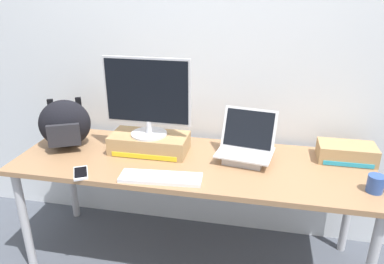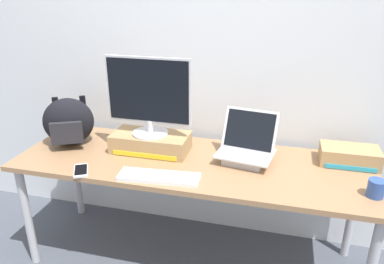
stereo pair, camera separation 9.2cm
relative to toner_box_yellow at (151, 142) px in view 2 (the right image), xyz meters
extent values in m
plane|color=#474C56|center=(0.28, -0.07, -0.77)|extent=(20.00, 20.00, 0.00)
cube|color=silver|center=(0.28, 0.37, 0.53)|extent=(7.00, 0.10, 2.60)
cube|color=#99704C|center=(0.28, -0.07, -0.07)|extent=(2.06, 0.68, 0.03)
cylinder|color=#B2B2B7|center=(-0.69, -0.35, -0.43)|extent=(0.05, 0.05, 0.68)
cylinder|color=#B2B2B7|center=(-0.69, 0.21, -0.43)|extent=(0.05, 0.05, 0.68)
cylinder|color=#B2B2B7|center=(1.25, 0.21, -0.43)|extent=(0.05, 0.05, 0.68)
cube|color=#A88456|center=(0.00, 0.00, 0.00)|extent=(0.47, 0.23, 0.11)
cube|color=yellow|center=(0.00, -0.12, -0.04)|extent=(0.40, 0.00, 0.03)
cylinder|color=silver|center=(0.00, 0.00, 0.06)|extent=(0.22, 0.22, 0.01)
cylinder|color=silver|center=(0.00, 0.00, 0.11)|extent=(0.04, 0.04, 0.08)
cube|color=silver|center=(0.00, 0.00, 0.33)|extent=(0.52, 0.02, 0.39)
cube|color=black|center=(0.00, -0.01, 0.33)|extent=(0.49, 0.01, 0.37)
cube|color=#ADADB2|center=(0.58, -0.01, -0.03)|extent=(0.25, 0.23, 0.05)
cube|color=silver|center=(0.58, -0.01, 0.00)|extent=(0.35, 0.29, 0.01)
cube|color=#B7B7BC|center=(0.58, 0.01, 0.00)|extent=(0.29, 0.18, 0.00)
cube|color=silver|center=(0.59, 0.06, 0.12)|extent=(0.32, 0.15, 0.23)
cube|color=black|center=(0.59, 0.06, 0.12)|extent=(0.29, 0.13, 0.20)
cube|color=white|center=(0.16, -0.32, -0.05)|extent=(0.44, 0.16, 0.02)
cube|color=silver|center=(0.16, -0.32, -0.03)|extent=(0.42, 0.14, 0.00)
ellipsoid|color=black|center=(-0.54, -0.02, 0.10)|extent=(0.37, 0.32, 0.30)
cube|color=#232328|center=(-0.49, -0.13, 0.07)|extent=(0.18, 0.11, 0.14)
cube|color=black|center=(-0.67, 0.05, 0.11)|extent=(0.04, 0.03, 0.23)
cube|color=black|center=(-0.51, 0.12, 0.11)|extent=(0.04, 0.03, 0.23)
cylinder|color=#2D4C93|center=(1.23, -0.23, -0.01)|extent=(0.08, 0.08, 0.09)
cube|color=silver|center=(-0.28, -0.35, -0.05)|extent=(0.14, 0.17, 0.01)
cube|color=black|center=(-0.28, -0.35, -0.04)|extent=(0.12, 0.14, 0.00)
cube|color=#A88456|center=(1.16, 0.11, -0.01)|extent=(0.32, 0.18, 0.10)
cube|color=#2899BC|center=(1.16, 0.02, -0.04)|extent=(0.27, 0.00, 0.02)
camera|label=1|loc=(0.66, -1.93, 0.90)|focal=34.05mm
camera|label=2|loc=(0.75, -1.91, 0.90)|focal=34.05mm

